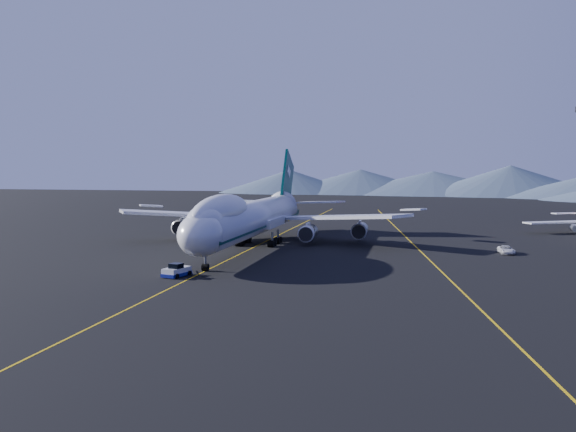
# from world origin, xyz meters

# --- Properties ---
(ground) EXTENTS (500.00, 500.00, 0.00)m
(ground) POSITION_xyz_m (0.00, 0.00, 0.00)
(ground) COLOR black
(ground) RESTS_ON ground
(taxiway_line_main) EXTENTS (0.25, 220.00, 0.01)m
(taxiway_line_main) POSITION_xyz_m (0.00, 0.00, 0.01)
(taxiway_line_main) COLOR gold
(taxiway_line_main) RESTS_ON ground
(taxiway_line_side) EXTENTS (28.08, 198.09, 0.01)m
(taxiway_line_side) POSITION_xyz_m (30.00, 10.00, 0.01)
(taxiway_line_side) COLOR gold
(taxiway_line_side) RESTS_ON ground
(boeing_747) EXTENTS (59.62, 72.43, 19.37)m
(boeing_747) POSITION_xyz_m (0.00, 0.03, 5.81)
(boeing_747) COLOR silver
(boeing_747) RESTS_ON ground
(pushback_tug) EXTENTS (3.42, 4.90, 1.94)m
(pushback_tug) POSITION_xyz_m (-2.44, -31.67, 0.61)
(pushback_tug) COLOR silver
(pushback_tug) RESTS_ON ground
(service_van) EXTENTS (2.79, 5.21, 1.39)m
(service_van) POSITION_xyz_m (45.95, 2.02, 0.70)
(service_van) COLOR silver
(service_van) RESTS_ON ground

